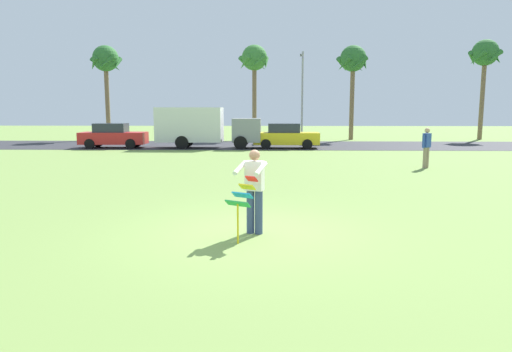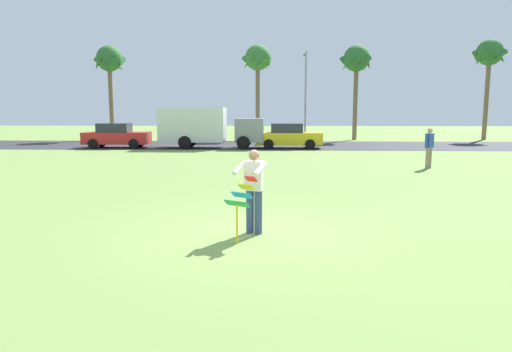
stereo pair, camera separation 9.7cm
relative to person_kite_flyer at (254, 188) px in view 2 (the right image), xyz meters
The scene contains 13 objects.
ground_plane 0.95m from the person_kite_flyer, 99.33° to the left, with size 120.00×120.00×0.00m, color olive.
road_strip 23.30m from the person_kite_flyer, 90.02° to the left, with size 120.00×8.00×0.01m, color #2D2D33.
person_kite_flyer is the anchor object (origin of this frame).
kite_held 0.63m from the person_kite_flyer, 109.45° to the right, with size 0.63×0.73×1.25m.
parked_car_red 23.11m from the person_kite_flyer, 115.40° to the left, with size 4.25×1.94×1.60m.
parked_truck_grey_van 21.27m from the person_kite_flyer, 100.95° to the left, with size 6.71×2.15×2.62m.
parked_car_yellow 20.92m from the person_kite_flyer, 86.29° to the left, with size 4.23×1.90×1.60m.
palm_tree_left_near 32.65m from the person_kite_flyer, 114.09° to the left, with size 2.58×2.71×7.66m.
palm_tree_right_near 30.71m from the person_kite_flyer, 91.86° to the left, with size 2.58×2.71×7.77m.
palm_tree_centre_far 30.75m from the person_kite_flyer, 76.59° to the left, with size 2.58×2.71×7.60m.
palm_tree_far_left 35.42m from the person_kite_flyer, 59.39° to the left, with size 2.58×2.71×8.10m.
streetlight_pole 28.92m from the person_kite_flyer, 84.22° to the left, with size 0.24×1.65×7.00m.
person_walker_near 12.98m from the person_kite_flyer, 57.06° to the left, with size 0.45×0.41×1.73m.
Camera 2 is at (0.41, -9.36, 2.55)m, focal length 32.74 mm.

